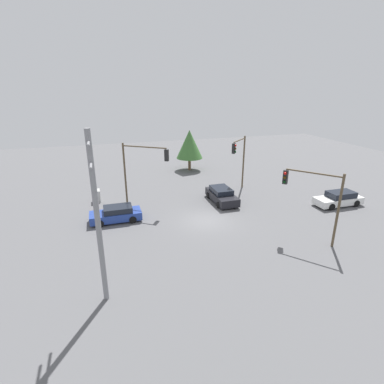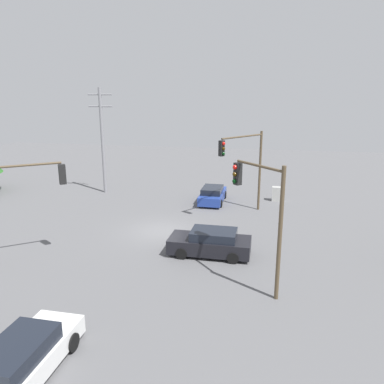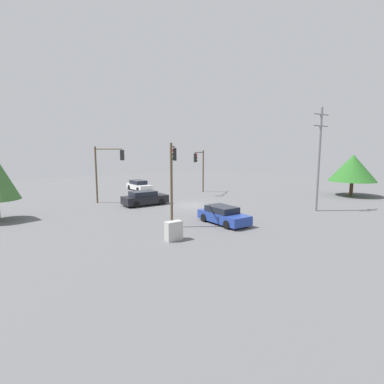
{
  "view_description": "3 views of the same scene",
  "coord_description": "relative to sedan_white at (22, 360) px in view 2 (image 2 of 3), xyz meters",
  "views": [
    {
      "loc": [
        -22.23,
        8.25,
        11.09
      ],
      "look_at": [
        2.15,
        0.64,
        1.99
      ],
      "focal_mm": 28.0,
      "sensor_mm": 36.0,
      "label": 1
    },
    {
      "loc": [
        6.77,
        -22.21,
        8.66
      ],
      "look_at": [
        1.8,
        1.49,
        2.36
      ],
      "focal_mm": 35.0,
      "sensor_mm": 36.0,
      "label": 2
    },
    {
      "loc": [
        17.02,
        24.4,
        5.6
      ],
      "look_at": [
        0.3,
        0.41,
        1.45
      ],
      "focal_mm": 28.0,
      "sensor_mm": 36.0,
      "label": 3
    }
  ],
  "objects": [
    {
      "name": "ground_plane",
      "position": [
        0.47,
        13.58,
        -0.67
      ],
      "size": [
        80.0,
        80.0,
        0.0
      ],
      "primitive_type": "plane",
      "color": "#5B5B5E"
    },
    {
      "name": "sedan_white",
      "position": [
        0.0,
        0.0,
        0.0
      ],
      "size": [
        1.9,
        4.71,
        1.39
      ],
      "color": "silver",
      "rests_on": "ground_plane"
    },
    {
      "name": "sedan_dark",
      "position": [
        4.26,
        10.57,
        0.03
      ],
      "size": [
        4.51,
        2.06,
        1.44
      ],
      "rotation": [
        0.0,
        0.0,
        1.57
      ],
      "color": "black",
      "rests_on": "ground_plane"
    },
    {
      "name": "sedan_blue",
      "position": [
        2.76,
        21.02,
        -0.03
      ],
      "size": [
        1.92,
        4.33,
        1.32
      ],
      "color": "#233D93",
      "rests_on": "ground_plane"
    },
    {
      "name": "traffic_signal_main",
      "position": [
        5.53,
        18.23,
        3.55
      ],
      "size": [
        2.8,
        3.89,
        6.07
      ],
      "rotation": [
        0.0,
        0.0,
        4.1
      ],
      "color": "brown",
      "rests_on": "ground_plane"
    },
    {
      "name": "traffic_signal_cross",
      "position": [
        -5.08,
        7.38,
        3.14
      ],
      "size": [
        3.35,
        2.79,
        5.5
      ],
      "rotation": [
        0.0,
        0.0,
        0.68
      ],
      "color": "brown",
      "rests_on": "ground_plane"
    },
    {
      "name": "traffic_signal_aux",
      "position": [
        6.97,
        7.45,
        3.36
      ],
      "size": [
        2.36,
        2.55,
        5.92
      ],
      "rotation": [
        0.0,
        0.0,
        2.31
      ],
      "color": "brown",
      "rests_on": "ground_plane"
    },
    {
      "name": "utility_pole_tall",
      "position": [
        -7.37,
        22.28,
        4.26
      ],
      "size": [
        2.2,
        0.28,
        9.29
      ],
      "color": "gray",
      "rests_on": "ground_plane"
    },
    {
      "name": "electrical_cabinet",
      "position": [
        8.1,
        22.52,
        -0.06
      ],
      "size": [
        1.04,
        0.56,
        1.21
      ],
      "primitive_type": "cube",
      "color": "#B2B2AD",
      "rests_on": "ground_plane"
    }
  ]
}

